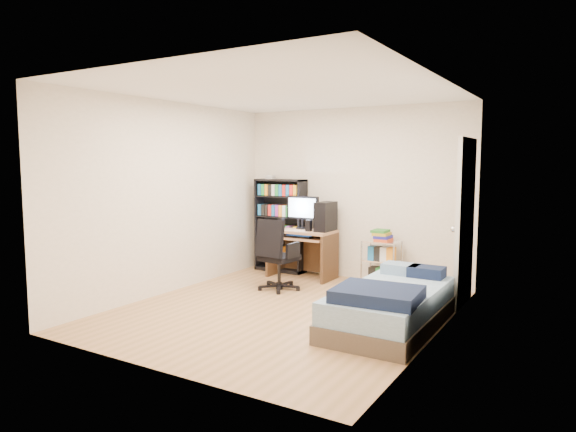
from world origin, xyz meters
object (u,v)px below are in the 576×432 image
Objects in this scene: office_chair at (277,267)px; bed at (390,305)px; media_shelf at (280,224)px; computer_desk at (309,234)px.

office_chair reaches higher than bed.
computer_desk is at bearing -15.54° from media_shelf.
media_shelf reaches higher than bed.
office_chair is at bearing -60.33° from media_shelf.
media_shelf is 1.56× the size of office_chair.
office_chair is (0.60, -1.05, -0.44)m from media_shelf.
media_shelf is 1.25× the size of computer_desk.
media_shelf reaches higher than office_chair.
office_chair is at bearing -90.81° from computer_desk.
media_shelf is 1.28m from office_chair.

